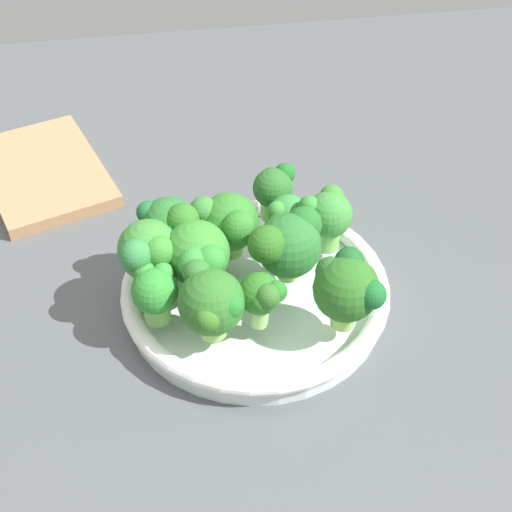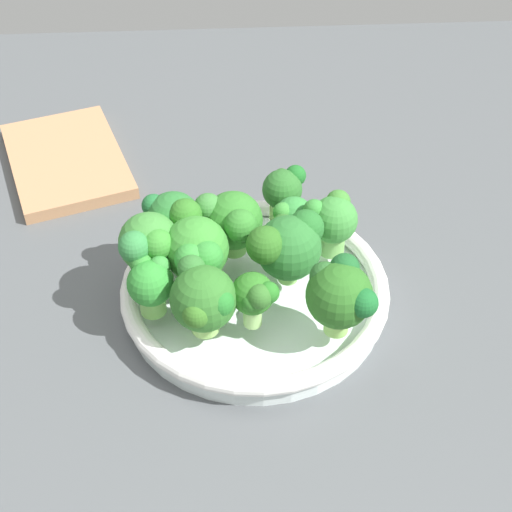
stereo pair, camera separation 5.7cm
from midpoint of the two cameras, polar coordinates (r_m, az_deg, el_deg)
ground_plane at (r=79.29cm, az=-2.10°, el=-4.30°), size 130.00×130.00×2.50cm
bowl at (r=77.45cm, az=-2.10°, el=-2.60°), size 27.83×27.83×3.31cm
broccoli_floret_0 at (r=68.26cm, az=-5.83°, el=-3.67°), size 7.28×6.31×7.32cm
broccoli_floret_1 at (r=76.24cm, az=-8.83°, el=2.39°), size 5.95×6.25×7.88cm
broccoli_floret_2 at (r=68.74cm, az=-1.90°, el=-3.17°), size 4.57×4.51×6.17cm
broccoli_floret_3 at (r=73.39cm, az=0.21°, el=1.00°), size 7.33×7.98×7.76cm
broccoli_floret_4 at (r=76.29cm, az=-4.28°, el=2.49°), size 7.28×7.12×7.25cm
broccoli_floret_5 at (r=70.90cm, az=-10.04°, el=-2.66°), size 5.04×4.50×6.08cm
broccoli_floret_6 at (r=72.15cm, az=-6.73°, el=-0.16°), size 7.21×6.55×7.91cm
broccoli_floret_7 at (r=68.70cm, az=4.66°, el=-2.51°), size 6.42×6.35×7.81cm
broccoli_floret_8 at (r=73.11cm, az=-10.47°, el=0.24°), size 6.85×6.16×7.84cm
broccoli_floret_9 at (r=77.39cm, az=3.47°, el=3.19°), size 5.15×5.73×6.86cm
broccoli_floret_10 at (r=78.43cm, az=0.53°, el=3.11°), size 4.23×4.77×5.56cm
broccoli_floret_11 at (r=81.58cm, az=-0.61°, el=5.13°), size 4.79×4.91×6.19cm
cutting_board at (r=99.19cm, az=-17.63°, el=6.10°), size 24.08×19.70×1.60cm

